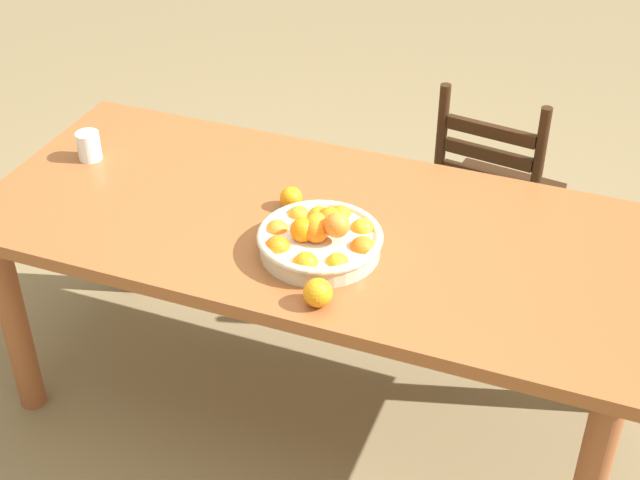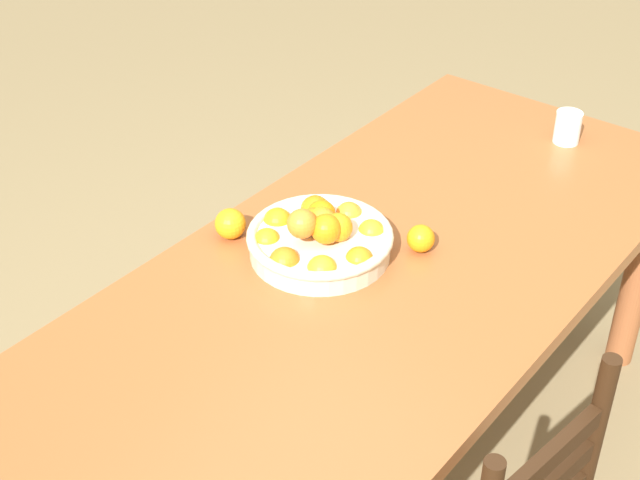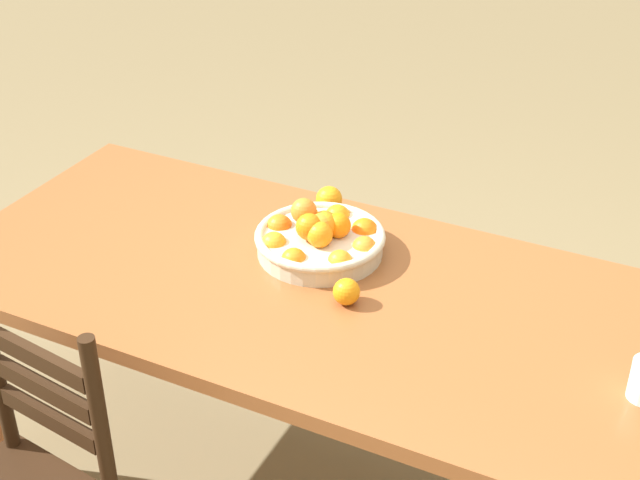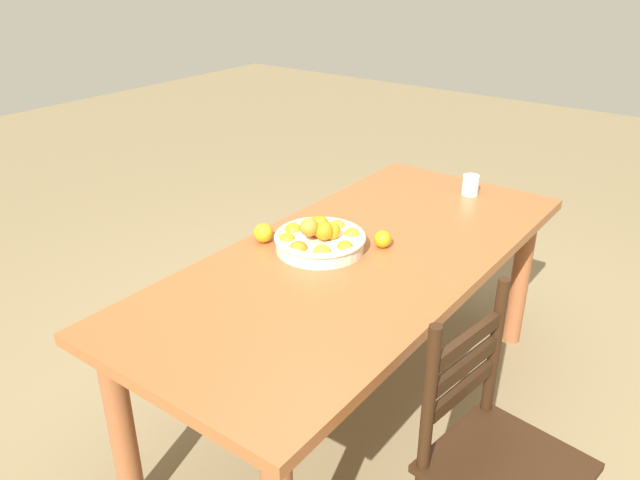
{
  "view_description": "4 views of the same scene",
  "coord_description": "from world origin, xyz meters",
  "px_view_note": "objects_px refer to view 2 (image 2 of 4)",
  "views": [
    {
      "loc": [
        0.81,
        -2.05,
        2.23
      ],
      "look_at": [
        0.07,
        -0.14,
        0.78
      ],
      "focal_mm": 51.63,
      "sensor_mm": 36.0,
      "label": 1
    },
    {
      "loc": [
        1.47,
        0.96,
        2.01
      ],
      "look_at": [
        0.07,
        -0.14,
        0.78
      ],
      "focal_mm": 51.88,
      "sensor_mm": 36.0,
      "label": 2
    },
    {
      "loc": [
        -0.85,
        1.71,
        2.04
      ],
      "look_at": [
        0.07,
        -0.14,
        0.78
      ],
      "focal_mm": 51.41,
      "sensor_mm": 36.0,
      "label": 3
    },
    {
      "loc": [
        1.75,
        1.12,
        1.79
      ],
      "look_at": [
        0.07,
        -0.14,
        0.78
      ],
      "focal_mm": 34.9,
      "sensor_mm": 36.0,
      "label": 4
    }
  ],
  "objects_px": {
    "fruit_bowl": "(319,238)",
    "orange_loose_0": "(421,238)",
    "orange_loose_1": "(230,224)",
    "drinking_glass": "(568,127)",
    "dining_table": "(383,296)"
  },
  "relations": [
    {
      "from": "fruit_bowl",
      "to": "orange_loose_0",
      "type": "height_order",
      "value": "fruit_bowl"
    },
    {
      "from": "orange_loose_0",
      "to": "orange_loose_1",
      "type": "height_order",
      "value": "orange_loose_1"
    },
    {
      "from": "orange_loose_0",
      "to": "drinking_glass",
      "type": "relative_size",
      "value": 0.73
    },
    {
      "from": "dining_table",
      "to": "drinking_glass",
      "type": "height_order",
      "value": "drinking_glass"
    },
    {
      "from": "fruit_bowl",
      "to": "drinking_glass",
      "type": "relative_size",
      "value": 3.77
    },
    {
      "from": "orange_loose_0",
      "to": "fruit_bowl",
      "type": "bearing_deg",
      "value": -48.21
    },
    {
      "from": "fruit_bowl",
      "to": "orange_loose_0",
      "type": "bearing_deg",
      "value": 131.79
    },
    {
      "from": "orange_loose_0",
      "to": "drinking_glass",
      "type": "distance_m",
      "value": 0.71
    },
    {
      "from": "orange_loose_1",
      "to": "drinking_glass",
      "type": "bearing_deg",
      "value": 155.84
    },
    {
      "from": "fruit_bowl",
      "to": "drinking_glass",
      "type": "distance_m",
      "value": 0.9
    },
    {
      "from": "orange_loose_1",
      "to": "drinking_glass",
      "type": "height_order",
      "value": "drinking_glass"
    },
    {
      "from": "fruit_bowl",
      "to": "dining_table",
      "type": "bearing_deg",
      "value": 115.76
    },
    {
      "from": "dining_table",
      "to": "fruit_bowl",
      "type": "xyz_separation_m",
      "value": [
        0.07,
        -0.14,
        0.15
      ]
    },
    {
      "from": "dining_table",
      "to": "orange_loose_1",
      "type": "distance_m",
      "value": 0.41
    },
    {
      "from": "orange_loose_0",
      "to": "orange_loose_1",
      "type": "xyz_separation_m",
      "value": [
        0.24,
        -0.39,
        0.0
      ]
    }
  ]
}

